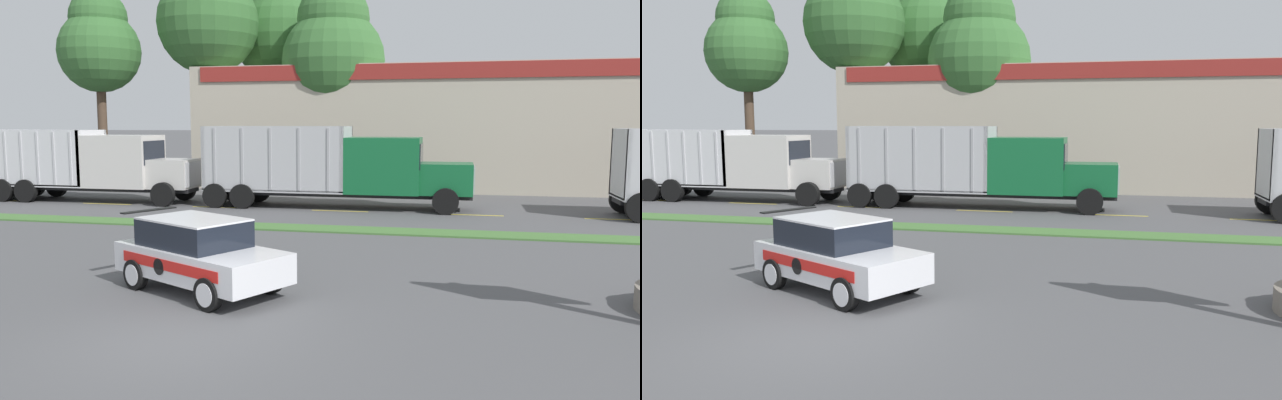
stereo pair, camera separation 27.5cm
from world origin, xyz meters
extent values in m
plane|color=#515154|center=(0.00, 0.00, 0.00)|extent=(600.00, 600.00, 0.00)
cube|color=#477538|center=(0.00, 11.27, 0.03)|extent=(120.00, 1.30, 0.06)
cube|color=yellow|center=(-16.33, 15.92, 0.00)|extent=(2.40, 0.14, 0.01)
cube|color=yellow|center=(-10.93, 15.92, 0.00)|extent=(2.40, 0.14, 0.01)
cube|color=yellow|center=(-5.53, 15.92, 0.00)|extent=(2.40, 0.14, 0.01)
cube|color=yellow|center=(-0.13, 15.92, 0.00)|extent=(2.40, 0.14, 0.01)
cube|color=yellow|center=(5.27, 15.92, 0.00)|extent=(2.40, 0.14, 0.01)
cube|color=yellow|center=(10.67, 15.92, 0.00)|extent=(2.40, 0.14, 0.01)
cube|color=silver|center=(10.77, 16.46, 2.12)|extent=(0.16, 2.53, 2.64)
cylinder|color=black|center=(11.29, 17.70, 0.56)|extent=(1.13, 0.30, 1.13)
cube|color=black|center=(-12.54, 16.81, 0.62)|extent=(10.92, 1.28, 0.18)
cube|color=silver|center=(-8.02, 16.81, 1.37)|extent=(1.88, 1.91, 1.31)
cube|color=#B7B7BC|center=(-7.05, 16.81, 1.37)|extent=(0.06, 1.63, 1.12)
cube|color=silver|center=(-10.51, 16.81, 1.91)|extent=(3.09, 2.33, 2.39)
cube|color=black|center=(-8.94, 16.81, 2.32)|extent=(0.04, 1.98, 1.07)
cylinder|color=silver|center=(-12.16, 16.05, 2.59)|extent=(0.14, 0.14, 1.37)
cube|color=silver|center=(-15.03, 16.81, 0.77)|extent=(5.94, 2.33, 0.12)
cube|color=silver|center=(-12.14, 16.81, 2.05)|extent=(0.16, 2.33, 2.57)
cube|color=silver|center=(-15.03, 15.73, 2.05)|extent=(5.94, 0.16, 2.57)
cube|color=silver|center=(-15.03, 17.89, 2.05)|extent=(5.94, 0.16, 2.57)
cube|color=#BCBCC1|center=(-15.88, 15.63, 2.05)|extent=(0.10, 0.04, 2.44)
cube|color=#BCBCC1|center=(-15.03, 15.63, 2.05)|extent=(0.10, 0.04, 2.44)
cube|color=#BCBCC1|center=(-14.18, 15.63, 2.05)|extent=(0.10, 0.04, 2.44)
cube|color=#BCBCC1|center=(-13.33, 15.63, 2.05)|extent=(0.10, 0.04, 2.44)
cube|color=#BCBCC1|center=(-12.48, 15.63, 2.05)|extent=(0.10, 0.04, 2.44)
cylinder|color=black|center=(-8.02, 15.67, 0.53)|extent=(1.06, 0.30, 1.06)
cylinder|color=black|center=(-8.02, 17.95, 0.53)|extent=(1.06, 0.30, 1.06)
cylinder|color=black|center=(-17.40, 17.95, 0.53)|extent=(1.06, 0.30, 1.06)
cylinder|color=black|center=(-16.16, 15.67, 0.53)|extent=(1.06, 0.30, 1.06)
cylinder|color=black|center=(-16.16, 17.95, 0.53)|extent=(1.06, 0.30, 1.06)
cylinder|color=black|center=(-14.91, 15.67, 0.53)|extent=(1.06, 0.30, 1.06)
cylinder|color=black|center=(-14.91, 17.95, 0.53)|extent=(1.06, 0.30, 1.06)
cube|color=black|center=(-0.47, 16.95, 0.62)|extent=(11.50, 1.30, 0.18)
cube|color=#146033|center=(4.20, 16.95, 1.35)|extent=(2.15, 1.94, 1.29)
cube|color=#B7B7BC|center=(5.30, 16.95, 1.35)|extent=(0.06, 1.66, 1.10)
cube|color=#146033|center=(1.57, 16.95, 1.88)|extent=(3.10, 2.37, 2.34)
cube|color=black|center=(3.15, 16.95, 2.29)|extent=(0.04, 2.01, 1.05)
cylinder|color=silver|center=(-0.08, 16.18, 2.65)|extent=(0.14, 0.14, 1.54)
cube|color=#B7B7BC|center=(-3.10, 16.95, 0.77)|extent=(6.25, 2.37, 0.12)
cube|color=#B7B7BC|center=(-0.06, 16.95, 2.14)|extent=(0.16, 2.37, 2.75)
cube|color=#B7B7BC|center=(-6.14, 16.95, 2.14)|extent=(0.16, 2.37, 2.75)
cube|color=#B7B7BC|center=(-3.10, 15.85, 2.14)|extent=(6.25, 0.16, 2.75)
cube|color=#B7B7BC|center=(-3.10, 18.06, 2.14)|extent=(6.25, 0.16, 2.75)
cube|color=#A3A3A8|center=(-5.60, 15.75, 2.14)|extent=(0.10, 0.04, 2.61)
cube|color=#A3A3A8|center=(-4.35, 15.75, 2.14)|extent=(0.10, 0.04, 2.61)
cube|color=#A3A3A8|center=(-3.10, 15.75, 2.14)|extent=(0.10, 0.04, 2.61)
cube|color=#A3A3A8|center=(-1.85, 15.75, 2.14)|extent=(0.10, 0.04, 2.61)
cube|color=#A3A3A8|center=(-0.60, 15.75, 2.14)|extent=(0.10, 0.04, 2.61)
cylinder|color=black|center=(4.20, 15.79, 0.53)|extent=(1.06, 0.30, 1.06)
cylinder|color=black|center=(4.20, 18.12, 0.53)|extent=(1.06, 0.30, 1.06)
cylinder|color=black|center=(-5.62, 15.79, 0.53)|extent=(1.06, 0.30, 1.06)
cylinder|color=black|center=(-5.62, 18.12, 0.53)|extent=(1.06, 0.30, 1.06)
cylinder|color=black|center=(-4.38, 15.79, 0.53)|extent=(1.06, 0.30, 1.06)
cylinder|color=black|center=(-4.38, 18.12, 0.53)|extent=(1.06, 0.30, 1.06)
cube|color=white|center=(-0.76, 2.94, 0.66)|extent=(4.37, 3.46, 0.65)
cube|color=black|center=(-0.98, 3.05, 1.27)|extent=(2.68, 2.42, 0.57)
cube|color=white|center=(-0.98, 3.05, 1.57)|extent=(2.68, 2.42, 0.04)
cube|color=black|center=(-2.44, 3.84, 1.61)|extent=(0.85, 1.34, 0.03)
cube|color=red|center=(-1.19, 2.15, 0.72)|extent=(2.83, 1.53, 0.23)
cylinder|color=black|center=(-1.45, 2.29, 0.66)|extent=(0.32, 0.18, 0.36)
cylinder|color=black|center=(-0.07, 1.60, 0.34)|extent=(0.69, 0.49, 0.67)
cylinder|color=silver|center=(-0.12, 1.51, 0.34)|extent=(0.42, 0.23, 0.47)
cylinder|color=black|center=(0.73, 3.09, 0.34)|extent=(0.69, 0.49, 0.67)
cylinder|color=silver|center=(0.78, 3.19, 0.34)|extent=(0.42, 0.23, 0.47)
cylinder|color=black|center=(-2.26, 2.78, 0.34)|extent=(0.69, 0.49, 0.67)
cylinder|color=silver|center=(-2.31, 2.69, 0.34)|extent=(0.42, 0.23, 0.47)
cylinder|color=black|center=(-1.46, 4.27, 0.34)|extent=(0.69, 0.49, 0.67)
cylinder|color=silver|center=(-1.41, 4.36, 0.34)|extent=(0.42, 0.23, 0.47)
cube|color=black|center=(-3.40, 4.71, 0.01)|extent=(0.43, 0.43, 0.03)
cone|color=#EA5B14|center=(-3.40, 4.71, 0.26)|extent=(0.33, 0.33, 0.46)
cylinder|color=white|center=(-3.40, 4.71, 0.30)|extent=(0.18, 0.18, 0.05)
cube|color=#BCB29E|center=(3.45, 29.29, 3.38)|extent=(26.94, 12.00, 6.76)
cube|color=maroon|center=(3.45, 23.24, 6.31)|extent=(25.59, 0.10, 0.80)
cylinder|color=brown|center=(-2.31, 25.49, 2.75)|extent=(0.39, 0.39, 5.49)
sphere|color=#386B33|center=(-2.31, 25.49, 7.09)|extent=(5.81, 5.81, 5.81)
sphere|color=#386B33|center=(-2.31, 25.49, 9.42)|extent=(4.07, 4.07, 4.07)
cylinder|color=brown|center=(-9.60, 25.12, 3.89)|extent=(0.60, 0.60, 7.77)
sphere|color=#386B33|center=(-9.60, 25.12, 9.38)|extent=(5.84, 5.84, 5.84)
cylinder|color=brown|center=(-6.34, 29.54, 3.67)|extent=(0.52, 0.52, 7.33)
sphere|color=#386B33|center=(-6.34, 29.54, 9.01)|extent=(6.11, 6.11, 6.11)
cylinder|color=brown|center=(-15.35, 23.06, 3.21)|extent=(0.53, 0.53, 6.43)
sphere|color=#386B33|center=(-15.35, 23.06, 7.70)|extent=(4.61, 4.61, 4.61)
sphere|color=#386B33|center=(-15.35, 23.06, 9.54)|extent=(3.23, 3.23, 3.23)
camera|label=1|loc=(4.60, -9.47, 3.65)|focal=35.00mm
camera|label=2|loc=(4.87, -9.41, 3.65)|focal=35.00mm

